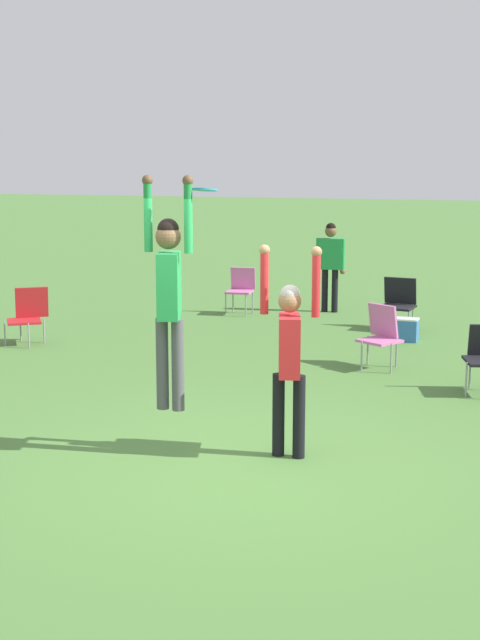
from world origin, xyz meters
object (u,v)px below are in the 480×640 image
at_px(person_jumping, 169,286).
at_px(camping_chair_1, 28,313).
at_px(cooler_box, 405,330).
at_px(camping_chair_2, 241,286).
at_px(camping_chair_3, 381,332).
at_px(person_defending, 289,347).
at_px(frisbee, 204,190).
at_px(person_spectator_near, 330,259).
at_px(camping_chair_4, 399,300).

distance_m(person_jumping, camping_chair_1, 6.17).
height_order(camping_chair_1, cooler_box, camping_chair_1).
bearing_deg(camping_chair_2, camping_chair_3, 125.82).
bearing_deg(person_defending, person_jumping, -90.00).
distance_m(camping_chair_2, camping_chair_3, 4.86).
bearing_deg(person_jumping, frisbee, -86.94).
bearing_deg(person_jumping, cooler_box, -28.31).
distance_m(camping_chair_2, cooler_box, 3.70).
bearing_deg(camping_chair_3, person_spectator_near, -37.15).
bearing_deg(camping_chair_1, person_jumping, 100.17).
bearing_deg(person_spectator_near, camping_chair_2, -160.72).
bearing_deg(cooler_box, camping_chair_1, -158.34).
distance_m(frisbee, camping_chair_2, 8.48).
bearing_deg(camping_chair_1, person_defending, 108.88).
xyz_separation_m(person_defending, cooler_box, (0.12, 6.08, -0.91)).
relative_size(person_defending, camping_chair_2, 2.36).
bearing_deg(camping_chair_2, person_spectator_near, -160.61).
relative_size(frisbee, person_spectator_near, 0.15).
bearing_deg(camping_chair_4, camping_chair_2, -4.81).
bearing_deg(person_jumping, camping_chair_3, -32.86).
bearing_deg(frisbee, camping_chair_3, 78.37).
height_order(camping_chair_1, camping_chair_4, camping_chair_1).
relative_size(person_defending, cooler_box, 4.83).
bearing_deg(person_defending, camping_chair_2, -174.70).
distance_m(person_jumping, person_defending, 1.29).
bearing_deg(camping_chair_1, camping_chair_3, 146.56).
bearing_deg(camping_chair_3, cooler_box, -60.09).
bearing_deg(person_jumping, camping_chair_4, -24.79).
distance_m(camping_chair_3, camping_chair_4, 3.00).
xyz_separation_m(camping_chair_1, person_spectator_near, (3.75, 4.53, 0.53)).
height_order(person_defending, camping_chair_4, person_defending).
height_order(person_spectator_near, cooler_box, person_spectator_near).
bearing_deg(frisbee, person_defending, 16.31).
xyz_separation_m(camping_chair_2, camping_chair_4, (3.06, -0.55, -0.03)).
height_order(frisbee, camping_chair_2, frisbee).
xyz_separation_m(camping_chair_3, person_spectator_near, (-1.81, 4.31, 0.52)).
height_order(camping_chair_4, cooler_box, camping_chair_4).
relative_size(camping_chair_2, camping_chair_4, 1.00).
distance_m(person_jumping, person_spectator_near, 8.79).
distance_m(camping_chair_1, person_spectator_near, 5.90).
bearing_deg(frisbee, camping_chair_4, 85.20).
height_order(frisbee, cooler_box, frisbee).
relative_size(camping_chair_1, camping_chair_4, 1.01).
xyz_separation_m(person_defending, camping_chair_2, (-3.22, 7.62, -0.57)).
bearing_deg(camping_chair_4, person_spectator_near, -35.35).
bearing_deg(frisbee, person_jumping, -159.33).
relative_size(frisbee, camping_chair_4, 0.29).
xyz_separation_m(person_jumping, cooler_box, (1.21, 6.42, -1.49)).
bearing_deg(camping_chair_4, person_defending, 96.62).
xyz_separation_m(person_defending, frisbee, (-0.77, -0.23, 1.49)).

